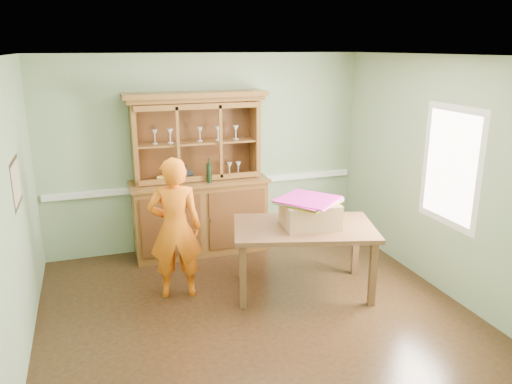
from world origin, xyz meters
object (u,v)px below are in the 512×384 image
object	(u,v)px
person	(175,228)
cardboard_box	(310,214)
china_hutch	(199,198)
dining_table	(304,234)

from	to	relation	value
person	cardboard_box	bearing A→B (deg)	176.77
china_hutch	cardboard_box	world-z (taller)	china_hutch
china_hutch	person	world-z (taller)	china_hutch
person	china_hutch	bearing A→B (deg)	-103.22
china_hutch	dining_table	xyz separation A→B (m)	(0.89, -1.55, -0.07)
dining_table	person	world-z (taller)	person
china_hutch	dining_table	bearing A→B (deg)	-60.17
dining_table	cardboard_box	xyz separation A→B (m)	(0.06, -0.02, 0.24)
china_hutch	cardboard_box	size ratio (longest dim) A/B	3.62
cardboard_box	person	world-z (taller)	person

